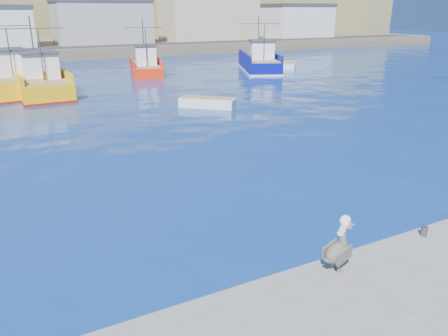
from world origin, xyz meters
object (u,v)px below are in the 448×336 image
at_px(trawler_blue, 259,62).
at_px(skiff_mid, 207,103).
at_px(boat_orange, 146,65).
at_px(skiff_far, 289,65).
at_px(pelican, 339,248).
at_px(trawler_yellow_b, 40,82).
at_px(trawler_yellow_a, 7,79).

height_order(trawler_blue, skiff_mid, trawler_blue).
bearing_deg(boat_orange, skiff_far, -7.89).
distance_m(boat_orange, skiff_mid, 19.47).
bearing_deg(pelican, trawler_yellow_b, 96.00).
height_order(trawler_yellow_a, pelican, trawler_yellow_a).
bearing_deg(trawler_yellow_a, boat_orange, 19.44).
relative_size(trawler_yellow_b, skiff_mid, 2.84).
xyz_separation_m(skiff_mid, pelican, (-6.90, -22.16, 0.86)).
bearing_deg(boat_orange, trawler_blue, -12.86).
height_order(trawler_yellow_b, trawler_blue, trawler_yellow_b).
height_order(trawler_yellow_a, trawler_yellow_b, trawler_yellow_a).
height_order(skiff_mid, skiff_far, skiff_far).
bearing_deg(trawler_yellow_b, boat_orange, 32.28).
bearing_deg(pelican, trawler_blue, 60.49).
bearing_deg(skiff_far, pelican, -124.32).
distance_m(trawler_blue, pelican, 44.25).
xyz_separation_m(trawler_blue, skiff_far, (4.85, 0.53, -0.73)).
relative_size(skiff_mid, pelican, 2.66).
xyz_separation_m(skiff_mid, skiff_far, (19.74, 16.87, 0.00)).
bearing_deg(pelican, trawler_yellow_a, 99.42).
xyz_separation_m(boat_orange, skiff_far, (18.18, -2.52, -0.74)).
xyz_separation_m(trawler_yellow_a, pelican, (6.04, -36.43, 0.04)).
xyz_separation_m(trawler_blue, boat_orange, (-13.33, 3.04, 0.01)).
bearing_deg(trawler_blue, trawler_yellow_a, -175.73).
relative_size(trawler_yellow_a, skiff_far, 3.09).
relative_size(trawler_blue, skiff_far, 2.76).
distance_m(trawler_blue, skiff_mid, 22.13).
xyz_separation_m(trawler_blue, pelican, (-21.79, -38.50, 0.13)).
bearing_deg(skiff_mid, skiff_far, 40.52).
bearing_deg(skiff_mid, pelican, -107.30).
xyz_separation_m(boat_orange, pelican, (-8.47, -41.55, 0.12)).
height_order(trawler_blue, skiff_far, trawler_blue).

